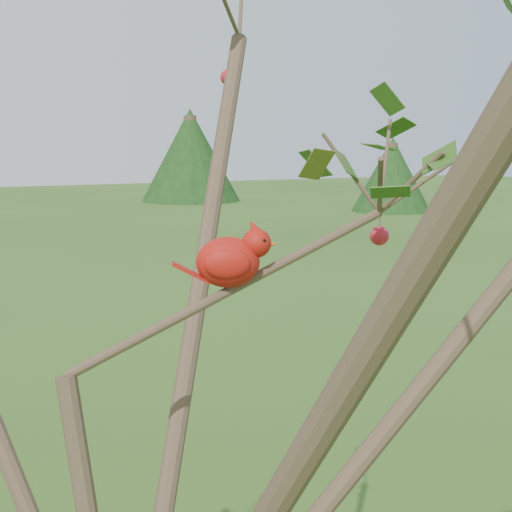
# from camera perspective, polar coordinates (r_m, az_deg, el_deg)

# --- Properties ---
(crabapple_tree) EXTENTS (2.35, 2.05, 2.95)m
(crabapple_tree) POSITION_cam_1_polar(r_m,az_deg,el_deg) (1.10, -10.00, -2.18)
(crabapple_tree) COLOR #453225
(crabapple_tree) RESTS_ON ground
(cardinal) EXTENTS (0.18, 0.12, 0.13)m
(cardinal) POSITION_cam_1_polar(r_m,az_deg,el_deg) (1.27, -1.96, -0.27)
(cardinal) COLOR #AB180E
(cardinal) RESTS_ON ground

